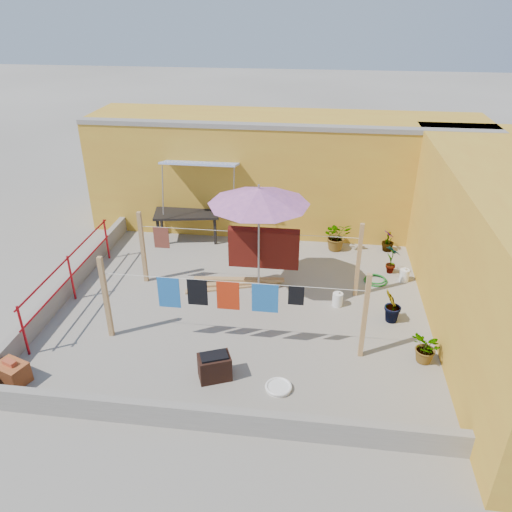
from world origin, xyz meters
The scene contains 21 objects.
ground centered at (0.00, 0.00, 0.00)m, with size 80.00×80.00×0.00m, color #9E998E.
wall_back centered at (0.50, 4.69, 1.61)m, with size 11.00×3.27×3.21m.
wall_right centered at (5.20, 0.00, 1.60)m, with size 2.40×9.00×3.20m, color gold.
parapet_front centered at (0.00, -3.58, 0.22)m, with size 8.30×0.16×0.44m, color gray.
parapet_left centered at (-4.08, 0.00, 0.22)m, with size 0.16×7.30×0.44m, color gray.
red_railing centered at (-3.85, -0.20, 0.72)m, with size 0.05×4.20×1.10m.
clothesline_rig centered at (0.27, 0.51, 1.04)m, with size 5.09×2.35×1.80m.
patio_umbrella centered at (0.27, 0.62, 2.38)m, with size 2.61×2.61×2.65m.
outdoor_table centered at (-2.06, 3.20, 0.75)m, with size 1.90×1.19×0.83m.
brick_stack centered at (-3.70, -2.96, 0.20)m, with size 0.64×0.55×0.47m.
lumber_pile centered at (-0.32, 0.84, 0.07)m, with size 2.29×0.87×0.14m.
brazier centered at (-0.15, -2.39, 0.25)m, with size 0.67×0.57×0.51m.
white_basin centered at (1.02, -2.54, 0.04)m, with size 0.48×0.48×0.08m.
water_jug_a centered at (3.70, 1.59, 0.16)m, with size 0.23×0.23×0.36m.
water_jug_b centered at (2.08, 0.29, 0.16)m, with size 0.23×0.23×0.36m.
green_hose centered at (3.02, 1.49, 0.04)m, with size 0.57×0.57×0.08m.
plant_back_a centered at (2.09, 3.10, 0.40)m, with size 0.73×0.63×0.81m, color #1C5217.
plant_back_b centered at (3.46, 3.20, 0.29)m, with size 0.33×0.33×0.59m, color #1C5217.
plant_right_a centered at (3.42, 1.97, 0.38)m, with size 0.41×0.27×0.77m, color #1C5217.
plant_right_b centered at (3.20, -0.20, 0.40)m, with size 0.44×0.35×0.80m, color #1C5217.
plant_right_c centered at (3.70, -1.45, 0.32)m, with size 0.58×0.50×0.64m, color #1C5217.
Camera 1 is at (1.50, -9.22, 6.17)m, focal length 35.00 mm.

